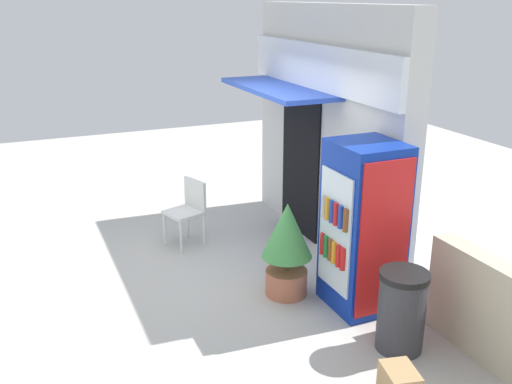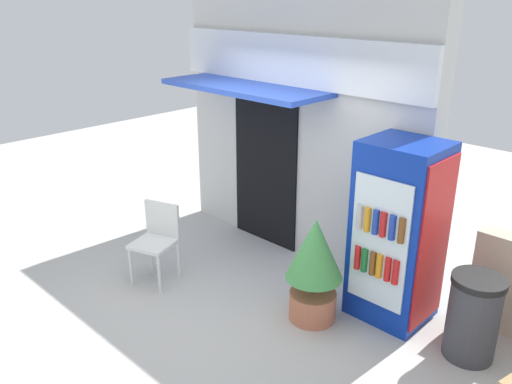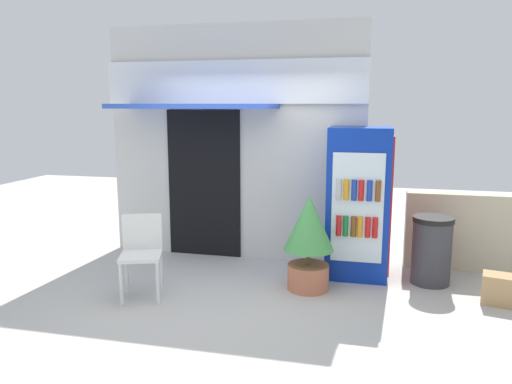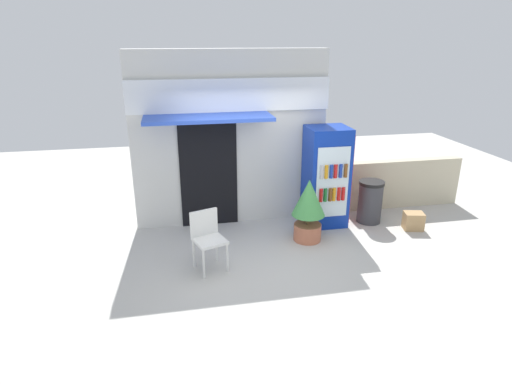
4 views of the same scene
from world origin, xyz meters
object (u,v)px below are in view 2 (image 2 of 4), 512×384
at_px(drink_cooler, 398,233).
at_px(plastic_chair, 157,236).
at_px(potted_plant_near_shop, 314,263).
at_px(trash_bin, 473,317).

bearing_deg(drink_cooler, plastic_chair, -151.91).
bearing_deg(plastic_chair, potted_plant_near_shop, 18.71).
height_order(drink_cooler, trash_bin, drink_cooler).
bearing_deg(trash_bin, plastic_chair, -160.38).
xyz_separation_m(plastic_chair, trash_bin, (3.15, 1.12, -0.13)).
bearing_deg(potted_plant_near_shop, drink_cooler, 49.91).
distance_m(plastic_chair, potted_plant_near_shop, 1.87).
height_order(potted_plant_near_shop, trash_bin, potted_plant_near_shop).
xyz_separation_m(potted_plant_near_shop, trash_bin, (1.39, 0.53, -0.22)).
bearing_deg(potted_plant_near_shop, trash_bin, 20.76).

